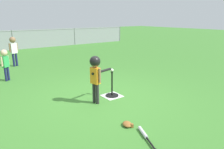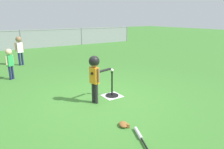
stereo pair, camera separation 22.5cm
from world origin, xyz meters
name	(u,v)px [view 1 (the left image)]	position (x,y,z in m)	size (l,w,h in m)	color
ground_plane	(102,99)	(0.00, 0.00, 0.00)	(60.00, 60.00, 0.00)	#3D7A2D
home_plate	(112,96)	(0.31, 0.04, 0.00)	(0.44, 0.44, 0.01)	white
batting_tee	(112,92)	(0.31, 0.04, 0.10)	(0.32, 0.32, 0.62)	black
baseball_on_tee	(112,70)	(0.31, 0.04, 0.66)	(0.07, 0.07, 0.07)	white
batter_child	(96,70)	(-0.23, -0.10, 0.77)	(0.62, 0.30, 1.09)	#262626
fielder_deep_left	(5,61)	(-1.52, 2.95, 0.62)	(0.25, 0.20, 0.96)	#191E4C
fielder_near_right	(13,47)	(-0.88, 4.91, 0.74)	(0.33, 0.23, 1.15)	#191E4C
spare_bat_silver	(144,135)	(-0.32, -1.74, 0.03)	(0.31, 0.64, 0.06)	silver
glove_near_bats	(127,124)	(-0.33, -1.32, 0.04)	(0.24, 0.27, 0.07)	brown
outfield_fence	(13,39)	(0.00, 9.52, 0.62)	(16.06, 0.06, 1.15)	slate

